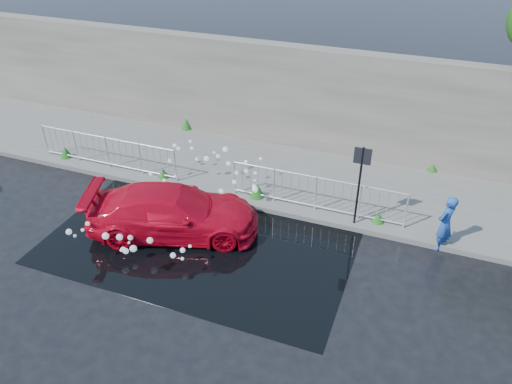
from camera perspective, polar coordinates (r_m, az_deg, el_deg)
ground at (r=13.07m, az=-10.25°, el=-7.61°), size 90.00×90.00×0.00m
pavement at (r=16.68m, az=-1.78°, el=2.86°), size 30.00×4.00×0.15m
curb at (r=15.12m, az=-4.68°, el=-0.62°), size 30.00×0.25×0.16m
retaining_wall at (r=17.75m, az=0.88°, el=11.29°), size 30.00×0.60×3.50m
puddle at (r=13.53m, az=-6.31°, el=-5.60°), size 8.00×5.00×0.01m
sign_post at (r=13.29m, az=11.84°, el=2.04°), size 0.45×0.06×2.50m
railing_left at (r=16.96m, az=-16.64°, el=4.50°), size 5.05×0.05×1.10m
railing_right at (r=14.19m, az=6.86°, el=-0.03°), size 5.05×0.05×1.10m
weeds at (r=16.34m, az=-4.42°, el=3.18°), size 12.17×3.93×0.45m
water_spray at (r=14.10m, az=-7.61°, el=-0.52°), size 3.49×5.57×1.02m
red_car at (r=13.59m, az=-9.47°, el=-2.25°), size 4.94×3.26×1.33m
person at (r=13.64m, az=20.81°, el=-3.38°), size 0.61×0.69×1.59m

